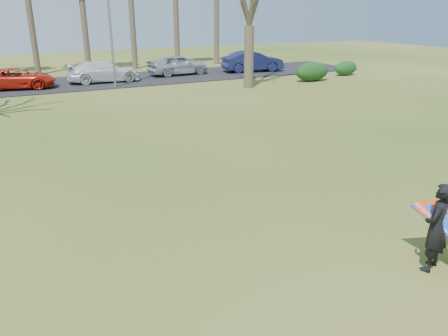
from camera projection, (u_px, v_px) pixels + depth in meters
name	position (u px, v px, depth m)	size (l,w,h in m)	color
ground	(263.00, 239.00, 10.07)	(100.00, 100.00, 0.00)	#255011
parking_strip	(77.00, 83.00, 30.97)	(46.00, 7.00, 0.06)	black
streetlight	(112.00, 18.00, 27.86)	(2.28, 0.18, 8.00)	gray
hedge_near	(312.00, 72.00, 31.76)	(2.75, 1.25, 1.37)	#143715
hedge_far	(346.00, 68.00, 34.56)	(2.04, 0.96, 1.14)	#163D1A
car_2	(17.00, 78.00, 28.40)	(2.20, 4.78, 1.33)	red
car_3	(104.00, 72.00, 31.03)	(2.05, 5.04, 1.46)	white
car_4	(178.00, 64.00, 34.35)	(1.90, 4.72, 1.61)	#A0A7AD
car_5	(253.00, 61.00, 36.21)	(1.75, 5.02, 1.66)	#191C4B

